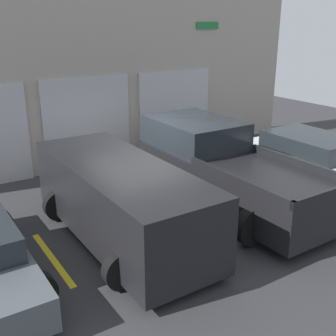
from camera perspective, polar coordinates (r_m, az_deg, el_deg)
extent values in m
plane|color=#2D2D30|center=(10.74, -3.18, -3.92)|extent=(28.00, 28.00, 0.00)
cube|color=#9E9389|center=(12.93, -10.95, 12.33)|extent=(15.29, 0.60, 5.46)
cube|color=#ADADB2|center=(12.78, -10.79, 5.95)|extent=(2.71, 0.08, 2.70)
cube|color=#ADADB2|center=(14.22, 0.92, 7.65)|extent=(2.71, 0.08, 2.70)
cube|color=#197238|center=(14.69, 5.37, 18.68)|extent=(0.90, 0.03, 0.22)
cube|color=black|center=(10.09, 8.56, -1.49)|extent=(1.97, 5.37, 0.92)
cube|color=#1E2328|center=(10.93, 3.66, 4.80)|extent=(1.82, 2.42, 0.71)
cube|color=black|center=(8.47, 9.31, -1.71)|extent=(0.08, 2.95, 0.18)
cube|color=black|center=(9.79, 17.58, 0.54)|extent=(0.08, 2.95, 0.18)
cube|color=black|center=(8.26, 20.93, -3.33)|extent=(1.97, 0.08, 0.18)
cylinder|color=black|center=(10.93, -0.74, -1.14)|extent=(0.82, 0.22, 0.82)
cylinder|color=black|center=(11.91, 6.40, 0.49)|extent=(0.82, 0.22, 0.82)
cylinder|color=black|center=(8.55, 11.42, -7.70)|extent=(0.82, 0.22, 0.82)
cylinder|color=black|center=(9.76, 18.87, -4.85)|extent=(0.82, 0.22, 0.82)
cube|color=white|center=(12.22, 18.91, 0.34)|extent=(1.83, 4.25, 0.67)
cube|color=#1E2328|center=(12.11, 18.82, 3.09)|extent=(1.61, 2.34, 0.50)
cylinder|color=black|center=(12.50, 11.84, 0.65)|extent=(0.63, 0.22, 0.63)
cylinder|color=black|center=(13.65, 16.68, 1.83)|extent=(0.63, 0.22, 0.63)
cylinder|color=black|center=(10.94, 21.51, -3.11)|extent=(0.63, 0.22, 0.63)
cylinder|color=black|center=(6.98, -17.46, -15.83)|extent=(0.65, 0.22, 0.65)
cube|color=black|center=(8.47, -6.49, -4.13)|extent=(1.75, 4.96, 1.42)
cube|color=#1E2328|center=(10.43, -12.67, 2.82)|extent=(1.58, 0.06, 0.28)
cylinder|color=black|center=(9.74, -14.54, -4.88)|extent=(0.69, 0.22, 0.69)
cylinder|color=black|center=(10.27, -6.47, -3.07)|extent=(0.69, 0.22, 0.69)
cylinder|color=black|center=(7.21, -6.19, -13.53)|extent=(0.69, 0.22, 0.69)
cylinder|color=black|center=(7.90, 3.88, -10.26)|extent=(0.69, 0.22, 0.69)
cube|color=gold|center=(8.40, -15.39, -11.72)|extent=(0.12, 2.20, 0.01)
cube|color=gold|center=(9.52, 1.66, -7.07)|extent=(0.12, 2.20, 0.01)
cube|color=gold|center=(11.31, 13.99, -3.24)|extent=(0.12, 2.20, 0.01)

